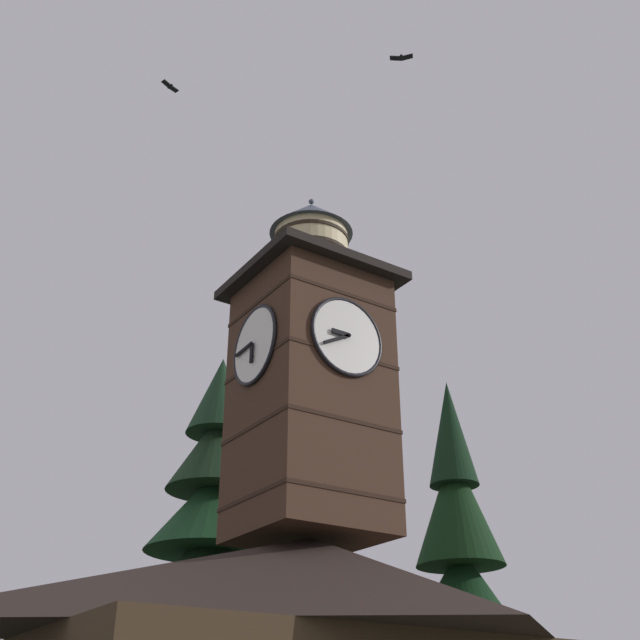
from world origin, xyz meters
TOP-DOWN VIEW (x-y plane):
  - clock_tower at (1.33, -2.20)m, footprint 3.95×3.95m
  - pine_tree_behind at (1.37, -7.30)m, footprint 6.67×6.67m
  - pine_tree_aside at (-8.46, -7.55)m, footprint 5.86×5.86m
  - moon at (-11.11, -47.12)m, footprint 1.58×1.58m
  - flying_bird_high at (-0.50, 0.08)m, footprint 0.65×0.60m
  - flying_bird_low at (5.48, -3.58)m, footprint 0.60×0.33m

SIDE VIEW (x-z plane):
  - pine_tree_behind at x=1.37m, z-range -1.34..11.25m
  - pine_tree_aside at x=-8.46m, z-range -1.56..12.62m
  - clock_tower at x=1.33m, z-range 5.32..15.15m
  - moon at x=-11.11m, z-range 11.38..12.96m
  - flying_bird_low at x=5.48m, z-range 19.01..19.13m
  - flying_bird_high at x=-0.50m, z-range 20.42..20.56m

